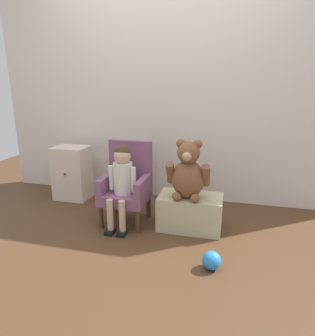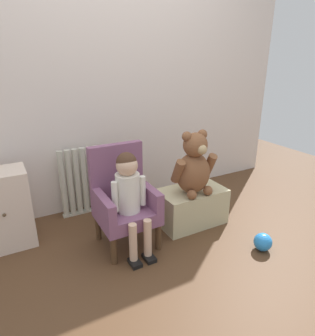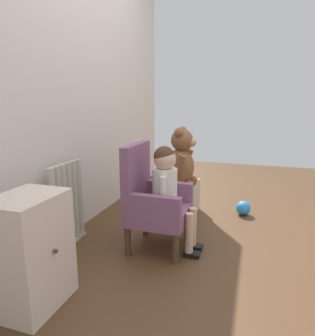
% 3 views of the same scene
% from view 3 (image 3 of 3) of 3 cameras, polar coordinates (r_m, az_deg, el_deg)
% --- Properties ---
extents(ground_plane, '(6.00, 6.00, 0.00)m').
position_cam_3_polar(ground_plane, '(2.33, 13.33, -14.07)').
color(ground_plane, '#50341F').
extents(back_wall, '(3.80, 0.05, 2.40)m').
position_cam_3_polar(back_wall, '(2.50, -15.89, 16.03)').
color(back_wall, silver).
rests_on(back_wall, ground_plane).
extents(radiator, '(0.37, 0.05, 0.61)m').
position_cam_3_polar(radiator, '(2.26, -16.77, -6.81)').
color(radiator, beige).
rests_on(radiator, ground_plane).
extents(small_dresser, '(0.37, 0.31, 0.59)m').
position_cam_3_polar(small_dresser, '(1.68, -23.05, -14.48)').
color(small_dresser, beige).
rests_on(small_dresser, ground_plane).
extents(child_armchair, '(0.41, 0.40, 0.75)m').
position_cam_3_polar(child_armchair, '(2.11, -1.02, -6.08)').
color(child_armchair, '#7E4E6F').
rests_on(child_armchair, ground_plane).
extents(child_figure, '(0.25, 0.35, 0.74)m').
position_cam_3_polar(child_figure, '(2.04, 2.06, -2.97)').
color(child_figure, silver).
rests_on(child_figure, ground_plane).
extents(low_bench, '(0.55, 0.33, 0.31)m').
position_cam_3_polar(low_bench, '(2.72, 3.58, -6.27)').
color(low_bench, '#C0B68B').
rests_on(low_bench, ground_plane).
extents(large_teddy_bear, '(0.37, 0.26, 0.51)m').
position_cam_3_polar(large_teddy_bear, '(2.59, 4.51, 1.41)').
color(large_teddy_bear, brown).
rests_on(large_teddy_bear, low_bench).
extents(toy_ball, '(0.13, 0.13, 0.13)m').
position_cam_3_polar(toy_ball, '(2.90, 16.02, -7.34)').
color(toy_ball, '#2A86DB').
rests_on(toy_ball, ground_plane).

